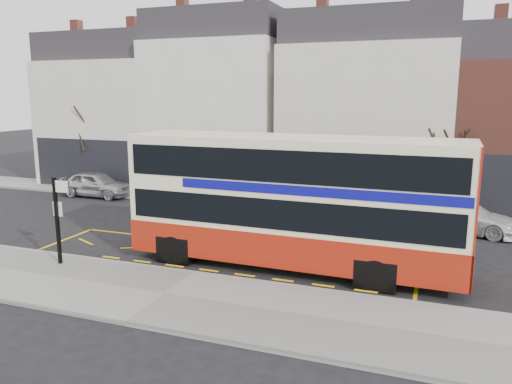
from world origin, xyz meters
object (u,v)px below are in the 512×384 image
at_px(double_decker_bus, 294,200).
at_px(car_silver, 96,184).
at_px(car_white, 463,216).
at_px(street_tree_left, 90,116).
at_px(car_grey, 209,198).
at_px(street_tree_right, 448,140).
at_px(bus_stop_post, 58,212).

relative_size(double_decker_bus, car_silver, 2.61).
xyz_separation_m(car_silver, car_white, (20.04, -0.72, -0.06)).
bearing_deg(car_white, street_tree_left, 99.37).
distance_m(car_grey, car_white, 12.20).
relative_size(car_grey, car_white, 0.87).
relative_size(car_grey, street_tree_right, 0.74).
distance_m(car_silver, car_white, 20.05).
bearing_deg(street_tree_left, car_white, -8.12).
xyz_separation_m(car_grey, street_tree_left, (-9.91, 3.37, 3.93)).
bearing_deg(car_white, street_tree_right, 40.75).
xyz_separation_m(bus_stop_post, street_tree_left, (-8.86, 13.07, 2.63)).
distance_m(bus_stop_post, car_white, 16.60).
distance_m(bus_stop_post, street_tree_right, 17.23).
xyz_separation_m(double_decker_bus, car_white, (5.68, 7.11, -1.71)).
distance_m(bus_stop_post, car_silver, 12.68).
bearing_deg(double_decker_bus, street_tree_right, 62.39).
xyz_separation_m(car_white, street_tree_right, (-0.79, 1.83, 3.14)).
bearing_deg(car_grey, street_tree_left, 65.97).
xyz_separation_m(car_silver, car_grey, (7.84, -0.93, -0.07)).
relative_size(double_decker_bus, car_grey, 2.78).
relative_size(car_white, street_tree_right, 0.85).
bearing_deg(car_white, bus_stop_post, 144.31).
height_order(street_tree_left, street_tree_right, street_tree_left).
distance_m(car_white, street_tree_right, 3.72).
bearing_deg(car_grey, car_white, -94.27).
height_order(car_grey, street_tree_left, street_tree_left).
relative_size(double_decker_bus, street_tree_left, 1.70).
bearing_deg(car_grey, street_tree_right, -85.11).
relative_size(car_grey, street_tree_left, 0.61).
relative_size(double_decker_bus, street_tree_right, 2.04).
height_order(double_decker_bus, street_tree_right, street_tree_right).
relative_size(bus_stop_post, car_silver, 0.69).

